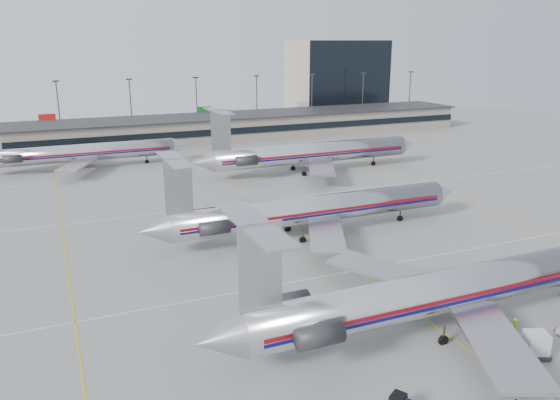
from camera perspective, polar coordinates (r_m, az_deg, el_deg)
ground at (r=55.15m, az=13.52°, el=-10.98°), size 260.00×260.00×0.00m
apron_markings at (r=62.58m, az=8.06°, el=-7.27°), size 160.00×0.15×0.02m
terminal at (r=141.70m, az=-10.69°, el=7.22°), size 162.00×17.00×6.25m
light_mast_row at (r=154.60m, az=-11.98°, el=9.92°), size 163.60×0.40×15.28m
distant_building at (r=191.01m, az=5.85°, el=12.52°), size 30.00×20.00×25.00m
jet_foreground at (r=51.26m, az=17.04°, el=-8.97°), size 47.39×27.90×12.40m
jet_second_row at (r=71.89m, az=3.02°, el=-1.03°), size 45.70×26.91×11.96m
jet_third_row at (r=106.95m, az=3.02°, el=4.94°), size 48.02×29.54×13.13m
jet_back_row at (r=116.75m, az=-20.16°, el=4.68°), size 41.84×25.74×11.44m
uld_container at (r=50.37m, az=25.17°, el=-13.54°), size 2.55×2.36×2.17m
ramp_worker_near at (r=52.66m, az=23.33°, el=-12.19°), size 0.79×0.78×1.85m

